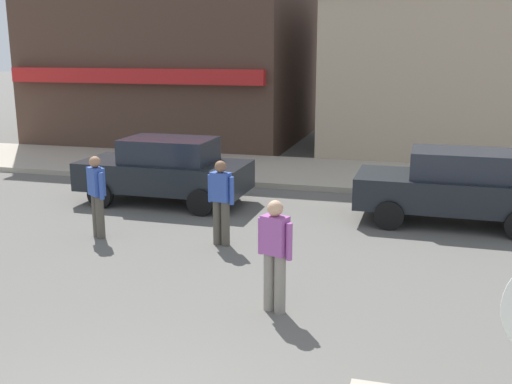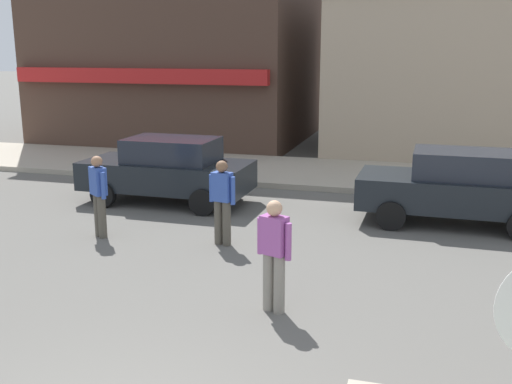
{
  "view_description": "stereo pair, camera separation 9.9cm",
  "coord_description": "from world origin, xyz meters",
  "px_view_note": "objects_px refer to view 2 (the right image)",
  "views": [
    {
      "loc": [
        2.58,
        -3.94,
        3.6
      ],
      "look_at": [
        0.26,
        4.5,
        1.5
      ],
      "focal_mm": 42.0,
      "sensor_mm": 36.0,
      "label": 1
    },
    {
      "loc": [
        2.68,
        -3.92,
        3.6
      ],
      "look_at": [
        0.26,
        4.5,
        1.5
      ],
      "focal_mm": 42.0,
      "sensor_mm": 36.0,
      "label": 2
    }
  ],
  "objects_px": {
    "pedestrian_crossing_near": "(222,200)",
    "pedestrian_kerb_side": "(274,253)",
    "parked_car_nearest": "(168,169)",
    "parked_car_second": "(458,186)",
    "pedestrian_crossing_far": "(99,194)"
  },
  "relations": [
    {
      "from": "parked_car_nearest",
      "to": "pedestrian_crossing_near",
      "type": "relative_size",
      "value": 2.5
    },
    {
      "from": "parked_car_nearest",
      "to": "parked_car_second",
      "type": "height_order",
      "value": "same"
    },
    {
      "from": "pedestrian_crossing_near",
      "to": "pedestrian_kerb_side",
      "type": "relative_size",
      "value": 1.0
    },
    {
      "from": "parked_car_second",
      "to": "pedestrian_kerb_side",
      "type": "xyz_separation_m",
      "value": [
        -2.62,
        -5.24,
        0.06
      ]
    },
    {
      "from": "parked_car_nearest",
      "to": "pedestrian_kerb_side",
      "type": "xyz_separation_m",
      "value": [
        3.94,
        -5.25,
        0.06
      ]
    },
    {
      "from": "pedestrian_crossing_near",
      "to": "pedestrian_kerb_side",
      "type": "height_order",
      "value": "same"
    },
    {
      "from": "parked_car_second",
      "to": "pedestrian_crossing_near",
      "type": "relative_size",
      "value": 2.5
    },
    {
      "from": "pedestrian_kerb_side",
      "to": "parked_car_nearest",
      "type": "bearing_deg",
      "value": 126.89
    },
    {
      "from": "pedestrian_kerb_side",
      "to": "pedestrian_crossing_near",
      "type": "bearing_deg",
      "value": 122.58
    },
    {
      "from": "pedestrian_crossing_near",
      "to": "pedestrian_kerb_side",
      "type": "distance_m",
      "value": 3.07
    },
    {
      "from": "pedestrian_crossing_far",
      "to": "pedestrian_kerb_side",
      "type": "height_order",
      "value": "same"
    },
    {
      "from": "parked_car_nearest",
      "to": "pedestrian_kerb_side",
      "type": "relative_size",
      "value": 2.5
    },
    {
      "from": "parked_car_nearest",
      "to": "pedestrian_crossing_near",
      "type": "distance_m",
      "value": 3.5
    },
    {
      "from": "parked_car_second",
      "to": "pedestrian_crossing_near",
      "type": "distance_m",
      "value": 5.03
    },
    {
      "from": "parked_car_second",
      "to": "pedestrian_kerb_side",
      "type": "distance_m",
      "value": 5.86
    }
  ]
}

